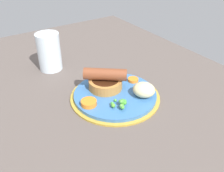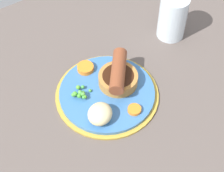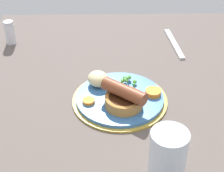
{
  "view_description": "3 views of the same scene",
  "coord_description": "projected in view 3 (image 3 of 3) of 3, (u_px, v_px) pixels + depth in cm",
  "views": [
    {
      "loc": [
        -49.07,
        29.22,
        40.54
      ],
      "look_at": [
        -4.95,
        0.17,
        6.84
      ],
      "focal_mm": 40.0,
      "sensor_mm": 36.0,
      "label": 1
    },
    {
      "loc": [
        -31.2,
        -43.55,
        70.64
      ],
      "look_at": [
        -3.99,
        -1.32,
        6.31
      ],
      "focal_mm": 60.0,
      "sensor_mm": 36.0,
      "label": 2
    },
    {
      "loc": [
        67.1,
        -3.97,
        59.32
      ],
      "look_at": [
        -6.37,
        -2.66,
        6.56
      ],
      "focal_mm": 60.0,
      "sensor_mm": 36.0,
      "label": 3
    }
  ],
  "objects": [
    {
      "name": "dinner_plate",
      "position": [
        120.0,
        99.0,
        0.91
      ],
      "size": [
        23.21,
        23.21,
        1.4
      ],
      "color": "#B79333",
      "rests_on": "dining_table"
    },
    {
      "name": "potato_chunk_0",
      "position": [
        98.0,
        79.0,
        0.94
      ],
      "size": [
        7.5,
        7.38,
        3.65
      ],
      "primitive_type": "ellipsoid",
      "rotation": [
        0.0,
        0.0,
        2.2
      ],
      "color": "beige",
      "rests_on": "dinner_plate"
    },
    {
      "name": "carrot_slice_0",
      "position": [
        89.0,
        101.0,
        0.88
      ],
      "size": [
        3.34,
        3.34,
        0.81
      ],
      "primitive_type": "cylinder",
      "rotation": [
        0.0,
        0.0,
        3.3
      ],
      "color": "orange",
      "rests_on": "dinner_plate"
    },
    {
      "name": "salt_shaker",
      "position": [
        10.0,
        33.0,
        1.13
      ],
      "size": [
        3.05,
        3.05,
        7.29
      ],
      "color": "silver",
      "rests_on": "dining_table"
    },
    {
      "name": "fork",
      "position": [
        174.0,
        44.0,
        1.14
      ],
      "size": [
        18.06,
        3.69,
        0.6
      ],
      "primitive_type": "cube",
      "rotation": [
        0.0,
        0.0,
        0.12
      ],
      "color": "silver",
      "rests_on": "dining_table"
    },
    {
      "name": "carrot_slice_2",
      "position": [
        153.0,
        92.0,
        0.91
      ],
      "size": [
        5.17,
        5.17,
        1.18
      ],
      "primitive_type": "cylinder",
      "rotation": [
        0.0,
        0.0,
        0.47
      ],
      "color": "orange",
      "rests_on": "dinner_plate"
    },
    {
      "name": "sausage_pudding",
      "position": [
        125.0,
        98.0,
        0.86
      ],
      "size": [
        9.33,
        10.71,
        5.72
      ],
      "rotation": [
        0.0,
        0.0,
        0.91
      ],
      "color": "#AD7538",
      "rests_on": "dinner_plate"
    },
    {
      "name": "dining_table",
      "position": [
        124.0,
        119.0,
        0.88
      ],
      "size": [
        110.0,
        80.0,
        3.0
      ],
      "primitive_type": "cube",
      "color": "#564C47",
      "rests_on": "ground"
    },
    {
      "name": "drinking_glass",
      "position": [
        168.0,
        157.0,
        0.69
      ],
      "size": [
        7.0,
        7.0,
        11.47
      ],
      "primitive_type": "cylinder",
      "color": "silver",
      "rests_on": "dining_table"
    },
    {
      "name": "pea_pile",
      "position": [
        127.0,
        80.0,
        0.95
      ],
      "size": [
        4.67,
        4.18,
        1.94
      ],
      "color": "green",
      "rests_on": "dinner_plate"
    }
  ]
}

